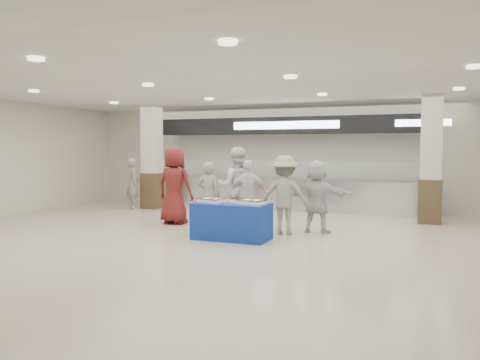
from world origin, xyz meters
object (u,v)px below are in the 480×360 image
at_px(civilian_maroon, 175,186).
at_px(chef_short, 249,195).
at_px(sheet_cake_right, 252,201).
at_px(soldier_bg, 133,184).
at_px(soldier_a, 209,195).
at_px(civilian_white, 317,196).
at_px(sheet_cake_left, 212,200).
at_px(display_table, 232,221).
at_px(soldier_b, 284,195).
at_px(cupcake_tray, 234,202).
at_px(chef_tall, 236,187).

height_order(civilian_maroon, chef_short, civilian_maroon).
distance_m(sheet_cake_right, soldier_bg, 5.97).
distance_m(civilian_maroon, soldier_a, 1.11).
bearing_deg(chef_short, sheet_cake_right, 98.45).
distance_m(civilian_white, soldier_bg, 6.34).
xyz_separation_m(sheet_cake_right, civilian_maroon, (-2.50, 1.31, 0.15)).
height_order(sheet_cake_right, soldier_bg, soldier_bg).
bearing_deg(sheet_cake_left, sheet_cake_right, 1.69).
distance_m(display_table, civilian_maroon, 2.52).
xyz_separation_m(sheet_cake_left, chef_short, (0.36, 1.27, 0.00)).
bearing_deg(sheet_cake_left, chef_short, 73.95).
bearing_deg(chef_short, soldier_b, 147.34).
relative_size(civilian_maroon, soldier_bg, 1.21).
bearing_deg(cupcake_tray, display_table, -124.80).
relative_size(chef_tall, civilian_white, 1.17).
bearing_deg(civilian_maroon, chef_short, -178.99).
height_order(display_table, soldier_a, soldier_a).
distance_m(sheet_cake_right, cupcake_tray, 0.41).
distance_m(cupcake_tray, civilian_white, 2.00).
height_order(chef_short, civilian_white, civilian_white).
relative_size(display_table, soldier_b, 0.90).
bearing_deg(sheet_cake_right, civilian_maroon, 152.31).
relative_size(display_table, sheet_cake_left, 2.78).
height_order(display_table, civilian_white, civilian_white).
bearing_deg(sheet_cake_right, soldier_a, 144.22).
xyz_separation_m(sheet_cake_right, soldier_bg, (-5.01, 3.26, -0.01)).
relative_size(sheet_cake_right, chef_tall, 0.31).
distance_m(sheet_cake_right, civilian_white, 1.73).
relative_size(sheet_cake_left, civilian_white, 0.34).
bearing_deg(soldier_a, chef_tall, -129.55).
xyz_separation_m(civilian_white, soldier_bg, (-6.05, 1.88, -0.02)).
bearing_deg(sheet_cake_right, chef_short, 112.85).
bearing_deg(sheet_cake_left, soldier_b, 36.18).
distance_m(display_table, civilian_white, 2.09).
distance_m(display_table, sheet_cake_left, 0.62).
relative_size(civilian_white, soldier_bg, 1.03).
distance_m(chef_tall, chef_short, 0.57).
xyz_separation_m(chef_short, civilian_white, (1.57, 0.14, 0.01)).
bearing_deg(sheet_cake_left, civilian_white, 36.07).
relative_size(cupcake_tray, civilian_white, 0.24).
xyz_separation_m(cupcake_tray, chef_tall, (-0.55, 1.56, 0.17)).
height_order(display_table, sheet_cake_left, sheet_cake_left).
distance_m(soldier_b, soldier_bg, 5.91).
distance_m(display_table, soldier_a, 1.51).
bearing_deg(civilian_maroon, sheet_cake_left, 143.30).
bearing_deg(soldier_bg, cupcake_tray, -166.98).
xyz_separation_m(sheet_cake_right, soldier_a, (-1.44, 1.04, -0.02)).
bearing_deg(sheet_cake_left, civilian_maroon, 140.28).
height_order(sheet_cake_left, civilian_white, civilian_white).
bearing_deg(soldier_b, sheet_cake_right, 55.96).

